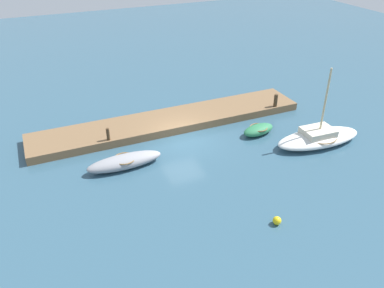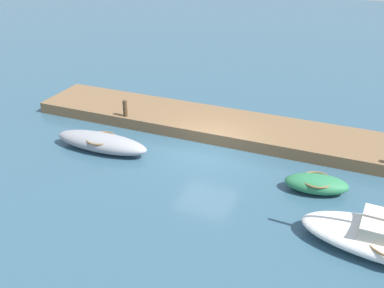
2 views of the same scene
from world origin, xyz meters
name	(u,v)px [view 2 (image 2 of 2)]	position (x,y,z in m)	size (l,w,h in m)	color
ground_plane	(207,152)	(0.00, 0.00, 0.00)	(84.00, 84.00, 0.00)	#33566B
dock_platform	(225,126)	(0.00, -2.29, 0.27)	(19.01, 3.17, 0.54)	brown
rowboat_grey	(101,142)	(4.30, 1.64, 0.40)	(4.39, 1.33, 0.78)	#939399
dinghy_green	(316,184)	(-4.86, 1.35, 0.34)	(2.48, 1.47, 0.66)	#2D7A4C
mooring_post_mid_west	(125,108)	(4.60, -0.96, 0.94)	(0.20, 0.20, 0.79)	#47331E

